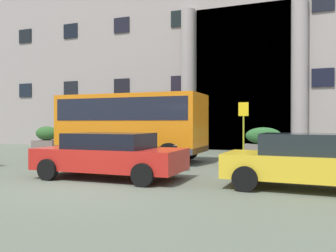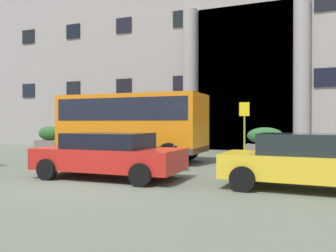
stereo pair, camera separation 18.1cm
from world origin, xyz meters
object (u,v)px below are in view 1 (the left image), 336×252
Objects in this scene: hedge_planter_far_west at (156,141)px; hedge_planter_east at (263,141)px; orange_minibus at (132,122)px; white_taxi_kerbside at (308,161)px; hedge_planter_entrance_left at (47,138)px; motorcycle_near_kerb at (82,154)px; parked_hatchback_near at (110,155)px; hedge_planter_far_east at (89,137)px; bus_stop_sign at (243,124)px; scooter_by_planter at (157,157)px.

hedge_planter_east reaches higher than hedge_planter_far_west.
white_taxi_kerbside is (7.08, -4.25, -0.98)m from orange_minibus.
hedge_planter_entrance_left is 10.44m from motorcycle_near_kerb.
white_taxi_kerbside is (5.50, 0.23, 0.01)m from parked_hatchback_near.
parked_hatchback_near is (7.16, -9.46, -0.05)m from hedge_planter_far_east.
hedge_planter_east is (10.60, 0.20, -0.07)m from hedge_planter_far_east.
hedge_planter_far_east is (-5.58, 4.99, -0.94)m from orange_minibus.
white_taxi_kerbside is 8.44m from motorcycle_near_kerb.
orange_minibus is 4.91m from bus_stop_sign.
hedge_planter_east is at bearing 1.05° from hedge_planter_entrance_left.
hedge_planter_entrance_left reaches higher than scooter_by_planter.
hedge_planter_entrance_left is (-8.79, 4.94, -1.01)m from orange_minibus.
hedge_planter_far_east is 11.86m from parked_hatchback_near.
hedge_planter_far_west is (4.53, 0.12, -0.16)m from hedge_planter_far_east.
bus_stop_sign reaches higher than hedge_planter_far_east.
orange_minibus reaches higher than hedge_planter_far_east.
hedge_planter_far_west is 0.95× the size of scooter_by_planter.
hedge_planter_east is 10.26m from parked_hatchback_near.
hedge_planter_east is at bearing 104.22° from white_taxi_kerbside.
scooter_by_planter is 3.25m from motorcycle_near_kerb.
hedge_planter_far_east is (-10.09, 3.04, -0.83)m from bus_stop_sign.
orange_minibus is at bearing 123.01° from scooter_by_planter.
bus_stop_sign reaches higher than scooter_by_planter.
hedge_planter_far_east reaches higher than hedge_planter_far_west.
hedge_planter_far_east is 10.63m from scooter_by_planter.
bus_stop_sign is 1.33× the size of hedge_planter_east.
orange_minibus is 1.42× the size of parked_hatchback_near.
scooter_by_planter is (-4.92, 1.96, -0.25)m from white_taxi_kerbside.
scooter_by_planter is (10.95, -7.22, -0.23)m from hedge_planter_entrance_left.
bus_stop_sign is at bearing 22.43° from orange_minibus.
white_taxi_kerbside reaches higher than hedge_planter_far_west.
motorcycle_near_kerb is at bearing -129.89° from hedge_planter_east.
hedge_planter_far_west is 0.47× the size of white_taxi_kerbside.
hedge_planter_far_west is at bearing -179.19° from hedge_planter_east.
orange_minibus is 3.27× the size of hedge_planter_east.
hedge_planter_entrance_left reaches higher than hedge_planter_far_west.
bus_stop_sign is 13.66m from hedge_planter_entrance_left.
hedge_planter_far_east is at bearing 0.88° from hedge_planter_entrance_left.
scooter_by_planter is at bearing -33.41° from hedge_planter_entrance_left.
motorcycle_near_kerb is (-0.03, -7.21, -0.15)m from hedge_planter_far_west.
white_taxi_kerbside reaches higher than motorcycle_near_kerb.
scooter_by_planter is at bearing -66.52° from hedge_planter_far_west.
parked_hatchback_near is at bearing -52.90° from hedge_planter_far_east.
hedge_planter_far_west is 1.01× the size of hedge_planter_east.
parked_hatchback_near is at bearing -115.50° from scooter_by_planter.
orange_minibus is 2.67m from motorcycle_near_kerb.
hedge_planter_east is at bearing 81.02° from bus_stop_sign.
hedge_planter_entrance_left is at bearing 136.69° from parked_hatchback_near.
scooter_by_planter is (-2.86, -7.48, -0.23)m from hedge_planter_east.
white_taxi_kerbside reaches higher than parked_hatchback_near.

